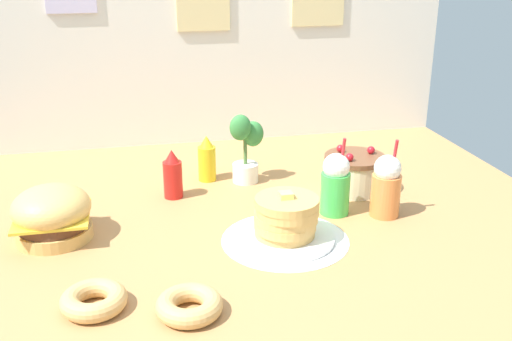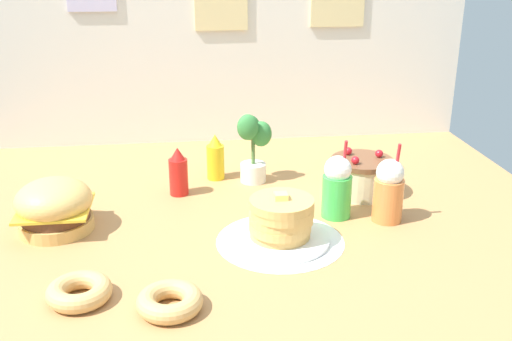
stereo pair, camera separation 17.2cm
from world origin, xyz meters
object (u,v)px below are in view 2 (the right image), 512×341
at_px(donut_chocolate, 170,301).
at_px(burger, 54,207).
at_px(pancake_stack, 281,222).
at_px(layer_cake, 361,176).
at_px(donut_pink_glaze, 79,291).
at_px(potted_plant, 253,145).
at_px(mustard_bottle, 215,158).
at_px(ketchup_bottle, 178,173).
at_px(orange_float_cup, 389,191).
at_px(cream_soda_cup, 337,187).

bearing_deg(donut_chocolate, burger, 126.31).
relative_size(pancake_stack, layer_cake, 1.36).
relative_size(donut_pink_glaze, potted_plant, 0.61).
relative_size(mustard_bottle, potted_plant, 0.66).
bearing_deg(burger, donut_pink_glaze, -72.37).
height_order(burger, donut_chocolate, burger).
relative_size(ketchup_bottle, orange_float_cup, 0.67).
xyz_separation_m(layer_cake, orange_float_cup, (0.02, -0.24, 0.04)).
bearing_deg(mustard_bottle, orange_float_cup, -39.71).
xyz_separation_m(donut_pink_glaze, donut_chocolate, (0.24, -0.08, 0.00)).
height_order(layer_cake, ketchup_bottle, ketchup_bottle).
bearing_deg(pancake_stack, donut_pink_glaze, -155.62).
bearing_deg(donut_chocolate, donut_pink_glaze, 162.27).
height_order(ketchup_bottle, mustard_bottle, same).
distance_m(mustard_bottle, potted_plant, 0.17).
relative_size(donut_chocolate, potted_plant, 0.61).
distance_m(burger, mustard_bottle, 0.69).
distance_m(pancake_stack, donut_pink_glaze, 0.65).
distance_m(orange_float_cup, potted_plant, 0.59).
distance_m(burger, orange_float_cup, 1.12).
bearing_deg(pancake_stack, mustard_bottle, 106.62).
xyz_separation_m(mustard_bottle, donut_pink_glaze, (-0.41, -0.85, -0.06)).
xyz_separation_m(burger, donut_pink_glaze, (0.14, -0.44, -0.06)).
bearing_deg(ketchup_bottle, cream_soda_cup, -25.97).
distance_m(layer_cake, orange_float_cup, 0.25).
height_order(orange_float_cup, donut_chocolate, orange_float_cup).
relative_size(layer_cake, donut_chocolate, 1.34).
bearing_deg(orange_float_cup, donut_pink_glaze, -158.79).
bearing_deg(cream_soda_cup, donut_pink_glaze, -151.87).
bearing_deg(burger, potted_plant, 27.07).
distance_m(ketchup_bottle, potted_plant, 0.32).
xyz_separation_m(orange_float_cup, donut_pink_glaze, (-0.98, -0.38, -0.08)).
xyz_separation_m(ketchup_bottle, donut_pink_glaze, (-0.27, -0.70, -0.06)).
bearing_deg(cream_soda_cup, layer_cake, 52.35).
relative_size(pancake_stack, cream_soda_cup, 1.13).
height_order(cream_soda_cup, orange_float_cup, same).
distance_m(mustard_bottle, donut_chocolate, 0.94).
height_order(ketchup_bottle, orange_float_cup, orange_float_cup).
relative_size(burger, ketchup_bottle, 1.33).
relative_size(pancake_stack, donut_pink_glaze, 1.83).
bearing_deg(burger, layer_cake, 9.33).
height_order(orange_float_cup, potted_plant, potted_plant).
bearing_deg(layer_cake, ketchup_bottle, 173.52).
height_order(layer_cake, mustard_bottle, mustard_bottle).
distance_m(pancake_stack, mustard_bottle, 0.61).
height_order(pancake_stack, orange_float_cup, orange_float_cup).
height_order(cream_soda_cup, potted_plant, potted_plant).
xyz_separation_m(ketchup_bottle, potted_plant, (0.30, 0.10, 0.07)).
distance_m(cream_soda_cup, donut_chocolate, 0.77).
relative_size(layer_cake, potted_plant, 0.82).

